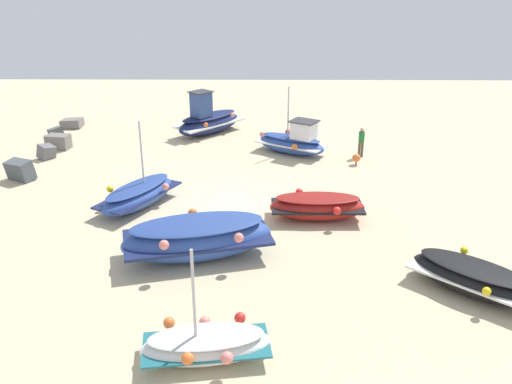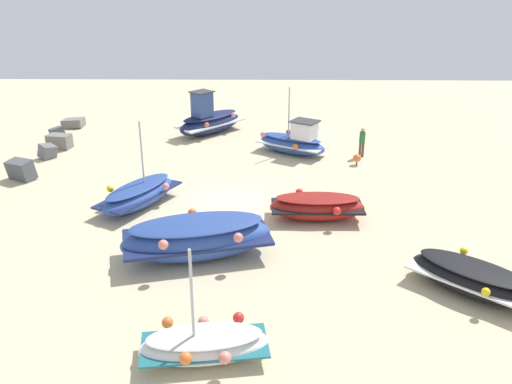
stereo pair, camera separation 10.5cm
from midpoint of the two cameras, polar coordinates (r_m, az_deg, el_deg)
The scene contains 11 objects.
ground_plane at distance 23.88m, azimuth -2.93°, elevation -1.37°, with size 57.60×57.60×0.00m, color beige.
fishing_boat_0 at distance 14.99m, azimuth -5.48°, elevation -15.74°, with size 2.11×3.67×3.34m.
fishing_boat_1 at distance 24.07m, azimuth -12.42°, elevation -0.28°, with size 4.51×3.46×3.77m.
fishing_boat_2 at distance 19.48m, azimuth -6.34°, elevation -4.81°, with size 3.42×5.78×1.49m.
fishing_boat_3 at distance 18.80m, azimuth 21.82°, elevation -8.39°, with size 3.91×4.14×1.02m.
fishing_boat_4 at distance 30.38m, azimuth 3.82°, elevation 5.31°, with size 3.46×4.28×3.79m.
fishing_boat_5 at distance 34.26m, azimuth -5.13°, elevation 7.51°, with size 4.65×4.48×2.79m.
fishing_boat_6 at distance 22.49m, azimuth 6.34°, elevation -1.51°, with size 2.19×3.95×1.04m.
person_walking at distance 30.26m, azimuth 10.97°, elevation 5.40°, with size 0.32×0.32×1.66m.
mooring_buoy_0 at distance 29.11m, azimuth 10.45°, elevation 3.55°, with size 0.44×0.44×0.60m.
mooring_buoy_1 at distance 32.98m, azimuth 0.59°, elevation 6.07°, with size 0.37×0.37×0.49m.
Camera 1 is at (-21.78, -1.41, 9.69)m, focal length 37.87 mm.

